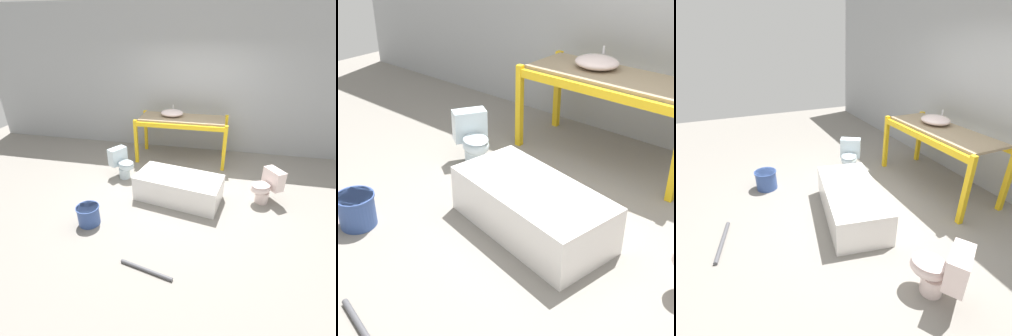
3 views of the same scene
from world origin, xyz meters
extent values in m
plane|color=gray|center=(0.00, 0.00, 0.00)|extent=(12.00, 12.00, 0.00)
cube|color=#9EA0A3|center=(0.00, 2.07, 1.60)|extent=(10.80, 0.08, 3.20)
cube|color=yellow|center=(-1.23, 0.99, 0.49)|extent=(0.07, 0.07, 0.97)
cube|color=yellow|center=(0.65, 0.99, 0.49)|extent=(0.07, 0.07, 0.97)
cube|color=yellow|center=(-1.23, 1.74, 0.49)|extent=(0.07, 0.07, 0.97)
cube|color=yellow|center=(0.65, 1.74, 0.49)|extent=(0.07, 0.07, 0.97)
cube|color=yellow|center=(-0.29, 0.99, 0.89)|extent=(1.87, 0.06, 0.09)
cube|color=yellow|center=(-0.29, 1.74, 0.89)|extent=(1.87, 0.06, 0.09)
cube|color=#998466|center=(-0.29, 1.36, 0.95)|extent=(1.80, 0.68, 0.04)
ellipsoid|color=silver|center=(-0.53, 1.42, 1.04)|extent=(0.49, 0.43, 0.14)
cylinder|color=silver|center=(-0.53, 1.54, 1.15)|extent=(0.02, 0.02, 0.08)
cube|color=white|center=(-0.07, -0.25, 0.22)|extent=(1.53, 0.95, 0.44)
cube|color=beige|center=(-0.07, -0.25, 0.35)|extent=(1.44, 0.86, 0.18)
cylinder|color=silver|center=(-1.25, 0.26, 0.10)|extent=(0.22, 0.22, 0.20)
ellipsoid|color=silver|center=(-1.20, 0.23, 0.28)|extent=(0.44, 0.42, 0.19)
ellipsoid|color=#9FAFB7|center=(-1.20, 0.23, 0.35)|extent=(0.42, 0.40, 0.03)
cube|color=silver|center=(-1.41, 0.36, 0.41)|extent=(0.34, 0.40, 0.34)
cylinder|color=silver|center=(1.33, -0.06, 0.10)|extent=(0.22, 0.22, 0.20)
ellipsoid|color=silver|center=(1.28, -0.10, 0.28)|extent=(0.44, 0.43, 0.19)
ellipsoid|color=#BBA7A3|center=(1.28, -0.10, 0.35)|extent=(0.42, 0.41, 0.03)
cube|color=silver|center=(1.49, 0.04, 0.41)|extent=(0.35, 0.40, 0.34)
cylinder|color=#334C8C|center=(-1.28, -1.20, 0.15)|extent=(0.32, 0.32, 0.30)
cylinder|color=#334C8C|center=(-1.28, -1.20, 0.29)|extent=(0.34, 0.34, 0.02)
cylinder|color=#4C4C51|center=(-0.19, -1.89, 0.02)|extent=(0.69, 0.20, 0.05)
camera|label=1|loc=(0.54, -4.04, 2.60)|focal=28.00mm
camera|label=2|loc=(1.93, -2.93, 2.46)|focal=50.00mm
camera|label=3|loc=(2.59, -1.53, 2.20)|focal=28.00mm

